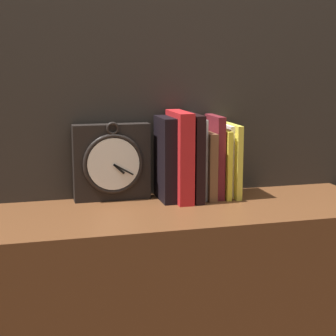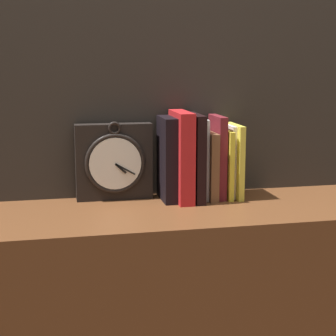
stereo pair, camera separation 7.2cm
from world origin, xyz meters
name	(u,v)px [view 2 (the right image)]	position (x,y,z in m)	size (l,w,h in m)	color
bookshelf	(168,334)	(0.00, 0.00, 0.36)	(1.20, 0.37, 0.73)	brown
clock	(114,162)	(-0.13, 0.15, 0.84)	(0.22, 0.06, 0.23)	black
book_slot0_black	(167,159)	(0.02, 0.11, 0.85)	(0.04, 0.13, 0.24)	black
book_slot1_red	(182,156)	(0.06, 0.10, 0.85)	(0.04, 0.16, 0.26)	red
book_slot2_black	(195,157)	(0.10, 0.10, 0.85)	(0.03, 0.16, 0.25)	black
book_slot3_white	(202,158)	(0.12, 0.12, 0.84)	(0.01, 0.12, 0.23)	white
book_slot4_brown	(209,165)	(0.14, 0.11, 0.82)	(0.02, 0.14, 0.19)	brown
book_slot5_maroon	(217,157)	(0.17, 0.11, 0.85)	(0.02, 0.12, 0.24)	maroon
book_slot6_yellow	(225,164)	(0.19, 0.11, 0.82)	(0.01, 0.13, 0.20)	yellow
book_slot7_white	(229,161)	(0.21, 0.12, 0.83)	(0.01, 0.11, 0.21)	silver
book_slot8_yellow	(235,161)	(0.22, 0.11, 0.83)	(0.02, 0.14, 0.21)	yellow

